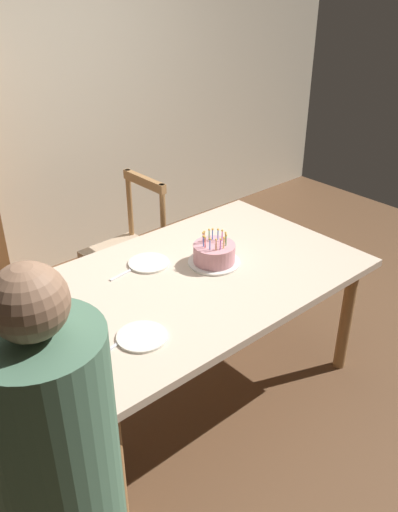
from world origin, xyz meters
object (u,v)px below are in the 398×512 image
Objects in this scene: dining_table at (192,289)px; birthday_cake at (214,254)px; plate_near_celebrant at (142,337)px; plate_far_side at (149,263)px; person_celebrant at (64,490)px; chair_spindle_back at (127,253)px.

birthday_cake reaches higher than dining_table.
plate_far_side is (0.40, 0.49, 0.00)m from plate_near_celebrant.
plate_far_side is (-0.09, 0.25, 0.08)m from dining_table.
plate_near_celebrant is 0.63m from plate_far_side.
plate_near_celebrant is 0.90m from person_celebrant.
person_celebrant reaches higher than birthday_cake.
birthday_cake is 1.27× the size of plate_near_celebrant.
person_celebrant is at bearing -147.43° from birthday_cake.
plate_near_celebrant is 0.23× the size of chair_spindle_back.
birthday_cake reaches higher than plate_near_celebrant.
plate_near_celebrant is 0.14× the size of person_celebrant.
birthday_cake is 1.58m from person_celebrant.
plate_far_side is at bearing -113.14° from chair_spindle_back.
person_celebrant reaches higher than chair_spindle_back.
plate_far_side is 0.14× the size of person_celebrant.
person_celebrant is at bearing -138.92° from plate_near_celebrant.
birthday_cake is 0.17× the size of person_celebrant.
plate_far_side is at bearing 50.96° from plate_near_celebrant.
birthday_cake is at bearing -39.68° from plate_far_side.
dining_table is 0.27m from plate_far_side.
birthday_cake is at bearing 32.57° from person_celebrant.
person_celebrant reaches higher than dining_table.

